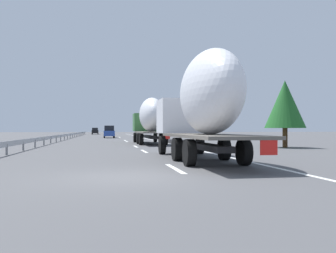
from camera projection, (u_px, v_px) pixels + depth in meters
name	position (u px, v px, depth m)	size (l,w,h in m)	color
ground_plane	(110.00, 139.00, 50.07)	(260.00, 260.00, 0.00)	#4C4C4F
lane_stripe_0	(175.00, 169.00, 12.96)	(3.20, 0.20, 0.01)	white
lane_stripe_1	(144.00, 151.00, 23.13)	(3.20, 0.20, 0.01)	white
lane_stripe_2	(136.00, 146.00, 29.47)	(3.20, 0.20, 0.01)	white
lane_stripe_3	(127.00, 141.00, 41.60)	(3.20, 0.20, 0.01)	white
lane_stripe_4	(125.00, 140.00, 45.30)	(3.20, 0.20, 0.01)	white
lane_stripe_5	(120.00, 138.00, 60.50)	(3.20, 0.20, 0.01)	white
lane_stripe_6	(119.00, 137.00, 63.41)	(3.20, 0.20, 0.01)	white
edge_line_right	(145.00, 138.00, 55.95)	(110.00, 0.20, 0.01)	white
truck_lead	(150.00, 119.00, 34.81)	(12.01, 2.55, 4.35)	#387038
truck_trailing	(202.00, 103.00, 16.13)	(12.03, 2.55, 4.68)	silver
car_black_suv	(95.00, 131.00, 98.55)	(4.68, 1.78, 1.81)	black
car_blue_sedan	(109.00, 132.00, 58.91)	(4.36, 1.77, 2.00)	#28479E
road_sign	(151.00, 125.00, 58.64)	(0.10, 0.90, 2.95)	gray
tree_0	(163.00, 113.00, 72.54)	(3.89, 3.89, 7.49)	#472D19
tree_1	(157.00, 118.00, 97.80)	(2.52, 2.52, 7.52)	#472D19
tree_2	(285.00, 104.00, 27.82)	(3.11, 3.11, 5.20)	#472D19
tree_3	(161.00, 114.00, 71.48)	(3.86, 3.86, 7.43)	#472D19
tree_4	(164.00, 116.00, 71.94)	(2.78, 2.78, 6.48)	#472D19
tree_5	(157.00, 119.00, 98.42)	(2.86, 2.86, 6.76)	#472D19
guardrail_median	(68.00, 135.00, 52.00)	(94.00, 0.10, 0.76)	#9EA0A5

